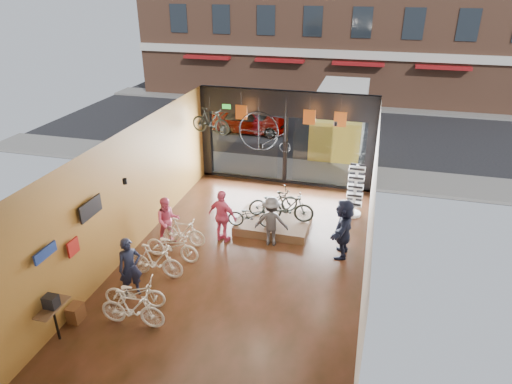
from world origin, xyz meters
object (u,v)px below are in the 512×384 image
(customer_3, at_px, (271,221))
(penny_farthing, at_px, (267,133))
(customer_0, at_px, (130,267))
(floor_bike_4, at_px, (172,246))
(customer_1, at_px, (168,221))
(customer_2, at_px, (223,216))
(floor_bike_3, at_px, (155,261))
(display_platform, at_px, (273,223))
(street_car, at_px, (249,120))
(customer_5, at_px, (343,228))
(hung_bike, at_px, (210,121))
(box_truck, at_px, (340,119))
(display_bike_right, at_px, (273,201))
(floor_bike_5, at_px, (183,232))
(sunglasses_rack, at_px, (355,191))
(floor_bike_1, at_px, (132,308))
(floor_bike_2, at_px, (135,293))
(display_bike_left, at_px, (251,215))
(display_bike_mid, at_px, (288,207))

(customer_3, bearing_deg, penny_farthing, -80.66)
(customer_0, bearing_deg, floor_bike_4, 35.06)
(customer_1, relative_size, customer_2, 0.89)
(floor_bike_3, xyz_separation_m, display_platform, (2.60, 3.54, -0.35))
(street_car, bearing_deg, floor_bike_3, -175.75)
(floor_bike_3, bearing_deg, customer_0, 164.38)
(customer_1, relative_size, customer_5, 0.84)
(customer_2, bearing_deg, hung_bike, -48.06)
(box_truck, xyz_separation_m, customer_2, (-2.68, -10.08, -0.51))
(display_bike_right, height_order, customer_1, customer_1)
(floor_bike_5, bearing_deg, display_bike_right, -44.82)
(box_truck, relative_size, floor_bike_5, 4.68)
(floor_bike_4, distance_m, customer_3, 3.13)
(display_bike_right, height_order, sunglasses_rack, sunglasses_rack)
(display_platform, bearing_deg, floor_bike_1, -111.93)
(display_platform, relative_size, customer_3, 1.47)
(floor_bike_2, relative_size, display_platform, 0.66)
(box_truck, relative_size, customer_0, 4.19)
(street_car, distance_m, sunglasses_rack, 10.28)
(display_platform, relative_size, display_bike_left, 1.54)
(customer_0, bearing_deg, street_car, 48.40)
(customer_1, distance_m, sunglasses_rack, 6.51)
(customer_2, xyz_separation_m, penny_farthing, (0.53, 3.67, 1.62))
(display_bike_left, height_order, customer_1, customer_1)
(floor_bike_3, xyz_separation_m, customer_2, (1.23, 2.30, 0.39))
(floor_bike_3, distance_m, customer_3, 3.74)
(floor_bike_3, distance_m, display_platform, 4.40)
(customer_0, relative_size, sunglasses_rack, 0.88)
(box_truck, bearing_deg, customer_2, -104.89)
(floor_bike_1, distance_m, display_bike_mid, 6.22)
(floor_bike_2, bearing_deg, customer_2, -27.34)
(floor_bike_4, bearing_deg, customer_1, 35.23)
(sunglasses_rack, bearing_deg, customer_2, -137.15)
(display_platform, bearing_deg, floor_bike_2, -117.30)
(box_truck, bearing_deg, customer_3, -96.63)
(floor_bike_1, xyz_separation_m, floor_bike_4, (-0.28, 2.91, -0.04))
(display_bike_left, bearing_deg, customer_2, 119.35)
(floor_bike_3, relative_size, display_bike_mid, 0.95)
(display_platform, relative_size, display_bike_right, 1.38)
(floor_bike_4, distance_m, display_bike_mid, 4.02)
(display_bike_mid, bearing_deg, floor_bike_2, 145.91)
(customer_3, xyz_separation_m, customer_5, (2.22, -0.07, 0.12))
(floor_bike_2, relative_size, display_bike_left, 1.02)
(floor_bike_5, bearing_deg, floor_bike_1, -173.23)
(customer_2, height_order, customer_3, customer_2)
(floor_bike_3, bearing_deg, display_bike_left, -35.62)
(floor_bike_1, distance_m, floor_bike_5, 3.78)
(street_car, bearing_deg, box_truck, -101.53)
(floor_bike_2, distance_m, sunglasses_rack, 8.25)
(customer_0, bearing_deg, floor_bike_5, 38.70)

